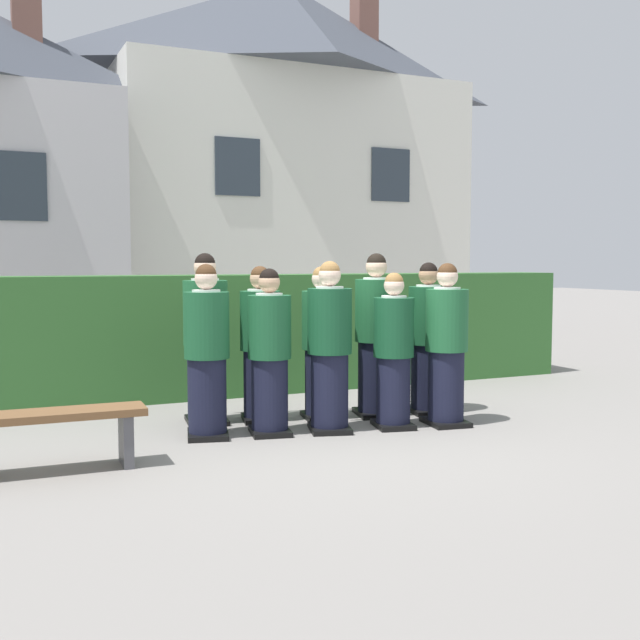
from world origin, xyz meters
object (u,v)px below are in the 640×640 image
object	(u,v)px
student_front_row_4	(446,348)
student_rear_row_1	(260,348)
student_rear_row_3	(376,339)
student_front_row_3	(394,354)
student_rear_row_4	(428,342)
student_rear_row_0	(206,342)
student_front_row_0	(207,355)
wooden_bench	(53,428)
student_rear_row_2	(322,347)
student_front_row_1	(270,356)
student_front_row_2	(330,351)

from	to	relation	value
student_front_row_4	student_rear_row_1	xyz separation A→B (m)	(-1.62, 0.94, -0.01)
student_front_row_4	student_rear_row_3	distance (m)	0.81
student_front_row_3	student_rear_row_4	bearing A→B (deg)	34.49
student_front_row_4	student_rear_row_0	size ratio (longest dim) A/B	0.94
student_front_row_0	wooden_bench	world-z (taller)	student_front_row_0
student_rear_row_2	student_rear_row_3	distance (m)	0.60
student_front_row_1	student_front_row_2	size ratio (longest dim) A/B	0.96
student_front_row_3	student_front_row_4	bearing A→B (deg)	-11.75
student_front_row_2	student_rear_row_4	distance (m)	1.38
student_front_row_2	student_rear_row_2	bearing A→B (deg)	72.96
student_rear_row_3	student_front_row_0	bearing A→B (deg)	-172.97
student_front_row_2	student_front_row_1	bearing A→B (deg)	168.25
student_rear_row_1	student_rear_row_3	distance (m)	1.23
student_front_row_1	student_rear_row_1	world-z (taller)	student_rear_row_1
student_rear_row_0	student_front_row_0	bearing A→B (deg)	-104.99
student_rear_row_3	student_rear_row_4	size ratio (longest dim) A/B	1.06
student_front_row_2	wooden_bench	xyz separation A→B (m)	(-2.56, -0.42, -0.43)
student_rear_row_1	student_rear_row_4	world-z (taller)	student_rear_row_4
student_rear_row_3	student_rear_row_1	bearing A→B (deg)	168.33
student_front_row_0	student_front_row_1	distance (m)	0.59
student_front_row_2	student_rear_row_1	size ratio (longest dim) A/B	1.03
student_front_row_0	student_rear_row_3	xyz separation A→B (m)	(1.90, 0.23, 0.05)
student_rear_row_2	student_rear_row_1	bearing A→B (deg)	166.16
student_rear_row_4	student_rear_row_0	bearing A→B (deg)	168.17
student_rear_row_0	student_rear_row_1	world-z (taller)	student_rear_row_0
student_front_row_2	student_rear_row_3	world-z (taller)	student_rear_row_3
student_rear_row_1	student_rear_row_4	distance (m)	1.81
student_front_row_0	student_front_row_1	bearing A→B (deg)	-11.47
student_front_row_0	student_rear_row_0	bearing A→B (deg)	75.01
student_rear_row_0	student_rear_row_4	world-z (taller)	student_rear_row_0
student_front_row_2	student_rear_row_2	size ratio (longest dim) A/B	1.03
student_front_row_0	student_front_row_1	size ratio (longest dim) A/B	1.03
student_front_row_1	student_front_row_3	bearing A→B (deg)	-10.93
student_front_row_1	wooden_bench	size ratio (longest dim) A/B	1.11
student_front_row_4	student_rear_row_4	size ratio (longest dim) A/B	1.00
student_front_row_3	student_front_row_2	bearing A→B (deg)	169.81
student_front_row_2	student_rear_row_1	world-z (taller)	student_front_row_2
student_front_row_4	student_rear_row_3	xyz separation A→B (m)	(-0.42, 0.70, 0.05)
student_front_row_0	wooden_bench	distance (m)	1.61
student_front_row_4	student_rear_row_3	world-z (taller)	student_rear_row_3
student_front_row_3	student_rear_row_4	distance (m)	0.85
student_rear_row_2	student_front_row_0	bearing A→B (deg)	-165.88
student_front_row_2	student_rear_row_0	world-z (taller)	student_rear_row_0
student_front_row_0	student_rear_row_2	size ratio (longest dim) A/B	1.02
student_front_row_2	student_rear_row_4	bearing A→B (deg)	15.29
student_front_row_1	student_front_row_3	xyz separation A→B (m)	(1.21, -0.23, -0.02)
student_front_row_3	student_rear_row_2	size ratio (longest dim) A/B	0.96
student_front_row_0	student_rear_row_1	xyz separation A→B (m)	(0.70, 0.48, -0.01)
student_front_row_4	student_rear_row_2	world-z (taller)	student_front_row_4
student_front_row_1	student_rear_row_3	distance (m)	1.38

